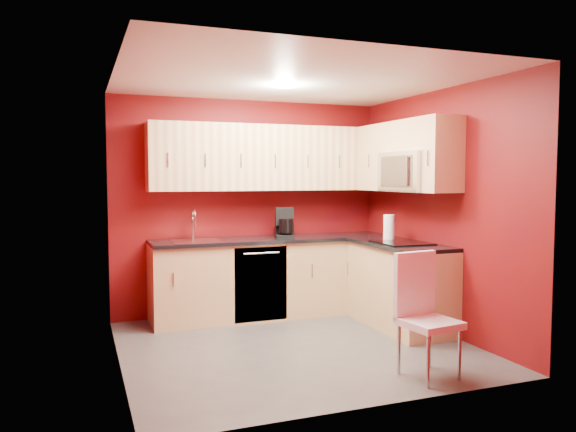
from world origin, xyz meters
TOP-DOWN VIEW (x-y plane):
  - floor at (0.00, 0.00)m, footprint 3.20×3.20m
  - ceiling at (0.00, 0.00)m, footprint 3.20×3.20m
  - wall_back at (0.00, 1.50)m, footprint 3.20×0.00m
  - wall_front at (0.00, -1.50)m, footprint 3.20×0.00m
  - wall_left at (-1.60, 0.00)m, footprint 0.00×3.00m
  - wall_right at (1.60, 0.00)m, footprint 0.00×3.00m
  - base_cabinets_back at (0.20, 1.20)m, footprint 2.80×0.60m
  - base_cabinets_right at (1.30, 0.25)m, footprint 0.60×1.30m
  - countertop_back at (0.20, 1.19)m, footprint 2.80×0.63m
  - countertop_right at (1.29, 0.23)m, footprint 0.63×1.27m
  - upper_cabinets_back at (0.20, 1.32)m, footprint 2.80×0.35m
  - upper_cabinets_right at (1.42, 0.44)m, footprint 0.35×1.55m
  - microwave at (1.39, 0.20)m, footprint 0.42×0.76m
  - cooktop at (1.28, 0.20)m, footprint 0.50×0.55m
  - sink at (-0.70, 1.20)m, footprint 0.52×0.42m
  - dishwasher_front at (-0.05, 0.91)m, footprint 0.60×0.02m
  - downlight at (0.00, 0.30)m, footprint 0.20×0.20m
  - coffee_maker at (0.32, 1.15)m, footprint 0.27×0.32m
  - napkin_holder at (0.38, 1.29)m, footprint 0.16×0.16m
  - paper_towel at (1.29, 0.48)m, footprint 0.19×0.19m
  - dining_chair at (0.70, -1.14)m, footprint 0.45×0.47m

SIDE VIEW (x-z plane):
  - floor at x=0.00m, z-range 0.00..0.00m
  - base_cabinets_back at x=0.20m, z-range 0.00..0.87m
  - base_cabinets_right at x=1.30m, z-range 0.00..0.87m
  - dishwasher_front at x=-0.05m, z-range 0.03..0.84m
  - dining_chair at x=0.70m, z-range 0.00..0.99m
  - countertop_back at x=0.20m, z-range 0.87..0.91m
  - countertop_right at x=1.29m, z-range 0.87..0.91m
  - cooktop at x=1.28m, z-range 0.91..0.92m
  - sink at x=-0.70m, z-range 0.77..1.12m
  - napkin_holder at x=0.38m, z-range 0.91..1.07m
  - paper_towel at x=1.29m, z-range 0.91..1.19m
  - coffee_maker at x=0.32m, z-range 0.91..1.25m
  - wall_back at x=0.00m, z-range -0.35..2.85m
  - wall_front at x=0.00m, z-range -0.35..2.85m
  - wall_left at x=-1.60m, z-range -0.25..2.75m
  - wall_right at x=1.60m, z-range -0.25..2.75m
  - microwave at x=1.39m, z-range 1.45..1.87m
  - upper_cabinets_back at x=0.20m, z-range 1.45..2.20m
  - upper_cabinets_right at x=1.42m, z-range 1.51..2.26m
  - downlight at x=0.00m, z-range 2.48..2.49m
  - ceiling at x=0.00m, z-range 2.50..2.50m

